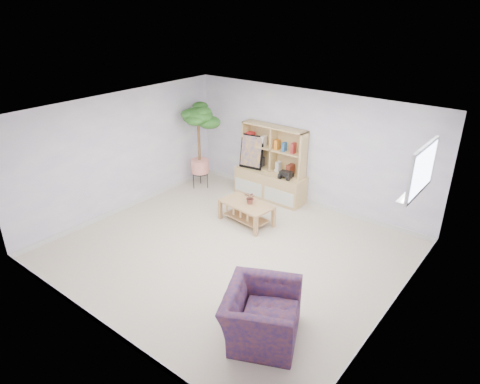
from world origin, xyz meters
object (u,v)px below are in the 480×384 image
Objects in this scene: floor_tree at (199,147)px; armchair at (261,312)px; coffee_table at (246,213)px; storage_unit at (271,163)px.

floor_tree reaches higher than armchair.
armchair is (2.01, -2.31, 0.18)m from coffee_table.
armchair is at bearing -37.93° from floor_tree.
storage_unit is 1.68m from floor_tree.
storage_unit is 1.40m from coffee_table.
coffee_table is 3.07m from armchair.
floor_tree is 1.85× the size of armchair.
armchair is (2.31, -3.55, -0.41)m from storage_unit.
armchair is (3.90, -3.04, -0.58)m from floor_tree.
floor_tree is (-1.89, 0.73, 0.76)m from coffee_table.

